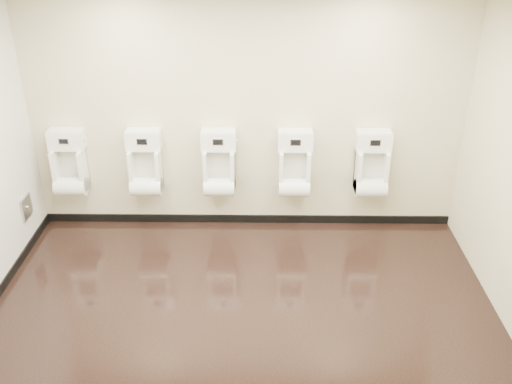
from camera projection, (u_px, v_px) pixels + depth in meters
ground at (242, 313)px, 5.59m from camera, size 5.00×3.50×0.00m
ceiling at (238, 20)px, 4.28m from camera, size 5.00×3.50×0.00m
back_wall at (246, 116)px, 6.48m from camera, size 5.00×0.02×2.80m
front_wall at (230, 320)px, 3.39m from camera, size 5.00×0.02×2.80m
skirting_back at (247, 219)px, 7.10m from camera, size 5.00×0.02×0.10m
access_panel at (26, 207)px, 6.44m from camera, size 0.04×0.25×0.25m
urinal_0 at (70, 167)px, 6.66m from camera, size 0.41×0.31×0.77m
urinal_1 at (146, 168)px, 6.65m from camera, size 0.41×0.31×0.77m
urinal_2 at (219, 168)px, 6.64m from camera, size 0.41×0.31×0.77m
urinal_3 at (294, 168)px, 6.63m from camera, size 0.41×0.31×0.77m
urinal_4 at (372, 169)px, 6.62m from camera, size 0.41×0.31×0.77m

